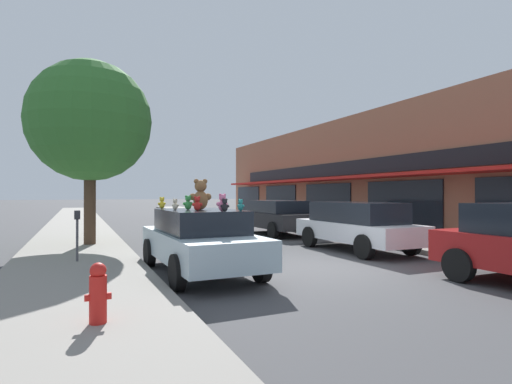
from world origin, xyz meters
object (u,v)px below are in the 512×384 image
at_px(teddy_bear_yellow, 162,203).
at_px(parked_car_far_center, 356,224).
at_px(teddy_bear_giant, 201,195).
at_px(street_tree, 90,121).
at_px(plush_art_car, 200,239).
at_px(teddy_bear_cream, 175,205).
at_px(teddy_bear_green, 188,203).
at_px(teddy_bear_red, 197,204).
at_px(teddy_bear_pink, 222,203).
at_px(teddy_bear_black, 225,205).
at_px(parked_car_far_right, 277,216).
at_px(parking_meter, 77,229).
at_px(fire_hydrant, 98,293).
at_px(teddy_bear_white, 197,202).
at_px(teddy_bear_teal, 241,205).

relative_size(teddy_bear_yellow, parked_car_far_center, 0.06).
xyz_separation_m(teddy_bear_giant, street_tree, (-2.23, 5.53, 2.46)).
bearing_deg(plush_art_car, teddy_bear_cream, 177.80).
bearing_deg(parked_car_far_center, teddy_bear_green, -166.36).
relative_size(plush_art_car, street_tree, 0.75).
xyz_separation_m(teddy_bear_red, teddy_bear_pink, (0.38, -0.56, 0.03)).
bearing_deg(teddy_bear_black, teddy_bear_giant, -42.13).
distance_m(teddy_bear_green, parked_car_far_right, 9.19).
distance_m(teddy_bear_black, street_tree, 7.64).
relative_size(parked_car_far_center, parking_meter, 3.65).
distance_m(teddy_bear_black, fire_hydrant, 3.50).
height_order(teddy_bear_red, teddy_bear_green, teddy_bear_green).
height_order(teddy_bear_pink, parking_meter, teddy_bear_pink).
height_order(plush_art_car, teddy_bear_green, teddy_bear_green).
bearing_deg(teddy_bear_white, teddy_bear_yellow, -44.83).
relative_size(teddy_bear_cream, teddy_bear_white, 0.78).
bearing_deg(teddy_bear_white, teddy_bear_cream, 24.27).
distance_m(teddy_bear_green, parking_meter, 3.12).
bearing_deg(teddy_bear_black, fire_hydrant, 80.91).
distance_m(plush_art_car, teddy_bear_teal, 1.37).
relative_size(teddy_bear_teal, parked_car_far_right, 0.06).
distance_m(teddy_bear_yellow, teddy_bear_cream, 1.08).
xyz_separation_m(teddy_bear_giant, teddy_bear_white, (0.10, 0.66, -0.18)).
bearing_deg(teddy_bear_white, parked_car_far_center, 166.46).
height_order(plush_art_car, teddy_bear_cream, teddy_bear_cream).
bearing_deg(teddy_bear_cream, teddy_bear_red, -176.88).
bearing_deg(teddy_bear_teal, teddy_bear_pink, 74.25).
bearing_deg(teddy_bear_cream, teddy_bear_yellow, -32.15).
distance_m(teddy_bear_pink, teddy_bear_cream, 1.27).
height_order(teddy_bear_teal, teddy_bear_cream, teddy_bear_cream).
height_order(teddy_bear_cream, street_tree, street_tree).
relative_size(teddy_bear_green, parked_car_far_right, 0.07).
bearing_deg(teddy_bear_pink, parked_car_far_center, -169.15).
relative_size(teddy_bear_red, parked_car_far_right, 0.07).
bearing_deg(parked_car_far_center, teddy_bear_white, -172.25).
distance_m(teddy_bear_red, teddy_bear_teal, 0.95).
bearing_deg(teddy_bear_giant, teddy_bear_yellow, -50.68).
relative_size(teddy_bear_yellow, fire_hydrant, 0.37).
bearing_deg(teddy_bear_giant, teddy_bear_cream, 10.59).
xyz_separation_m(teddy_bear_teal, teddy_bear_black, (-0.45, -0.25, 0.01)).
distance_m(teddy_bear_giant, parked_car_far_right, 9.00).
height_order(teddy_bear_yellow, teddy_bear_black, teddy_bear_yellow).
bearing_deg(teddy_bear_teal, plush_art_car, 6.22).
bearing_deg(teddy_bear_teal, teddy_bear_green, 14.18).
xyz_separation_m(plush_art_car, teddy_bear_cream, (-0.57, 0.01, 0.81)).
distance_m(teddy_bear_red, teddy_bear_green, 0.50).
bearing_deg(parking_meter, teddy_bear_yellow, -26.30).
relative_size(teddy_bear_giant, street_tree, 0.12).
bearing_deg(teddy_bear_cream, teddy_bear_giant, -121.11).
bearing_deg(parked_car_far_right, teddy_bear_white, -130.97).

